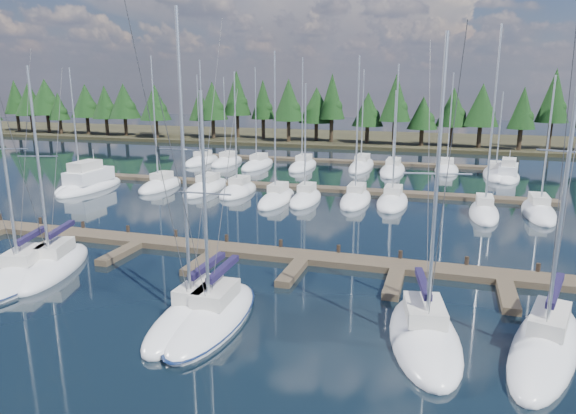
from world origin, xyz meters
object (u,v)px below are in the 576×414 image
(motor_yacht_right, at_px, (508,175))
(front_sailboat_2, at_px, (54,266))
(front_sailboat_6, at_px, (545,345))
(motor_yacht_left, at_px, (90,184))
(main_dock, at_px, (217,251))
(front_sailboat_1, at_px, (24,274))
(front_sailboat_4, at_px, (213,317))
(front_sailboat_3, at_px, (196,313))
(front_sailboat_5, at_px, (424,336))

(motor_yacht_right, bearing_deg, front_sailboat_2, -125.76)
(front_sailboat_6, relative_size, motor_yacht_left, 1.54)
(motor_yacht_right, bearing_deg, main_dock, -121.21)
(front_sailboat_1, bearing_deg, front_sailboat_4, -8.37)
(front_sailboat_3, relative_size, front_sailboat_4, 1.29)
(front_sailboat_6, height_order, motor_yacht_left, front_sailboat_6)
(motor_yacht_right, bearing_deg, front_sailboat_1, -125.39)
(motor_yacht_left, bearing_deg, front_sailboat_2, -56.88)
(front_sailboat_4, bearing_deg, front_sailboat_2, 164.00)
(front_sailboat_5, bearing_deg, front_sailboat_2, 173.51)
(main_dock, distance_m, motor_yacht_left, 27.55)
(main_dock, relative_size, front_sailboat_1, 3.13)
(front_sailboat_1, distance_m, motor_yacht_right, 52.97)
(motor_yacht_right, bearing_deg, front_sailboat_3, -112.42)
(front_sailboat_2, xyz_separation_m, motor_yacht_left, (-14.20, 21.76, 0.26))
(front_sailboat_6, xyz_separation_m, motor_yacht_right, (2.69, 43.38, 0.16))
(front_sailboat_2, distance_m, motor_yacht_right, 51.22)
(front_sailboat_1, distance_m, front_sailboat_3, 12.26)
(front_sailboat_4, bearing_deg, motor_yacht_left, 136.41)
(main_dock, height_order, motor_yacht_right, motor_yacht_right)
(front_sailboat_3, distance_m, motor_yacht_right, 48.63)
(front_sailboat_1, height_order, motor_yacht_left, front_sailboat_1)
(front_sailboat_2, height_order, front_sailboat_3, front_sailboat_3)
(front_sailboat_1, xyz_separation_m, front_sailboat_5, (22.97, -0.91, 0.00))
(main_dock, height_order, front_sailboat_5, front_sailboat_5)
(main_dock, bearing_deg, front_sailboat_5, -30.84)
(front_sailboat_4, bearing_deg, front_sailboat_3, 170.97)
(front_sailboat_2, distance_m, front_sailboat_5, 22.36)
(front_sailboat_2, height_order, front_sailboat_5, front_sailboat_5)
(front_sailboat_3, bearing_deg, main_dock, 108.70)
(front_sailboat_2, xyz_separation_m, motor_yacht_right, (29.93, 41.56, 0.17))
(main_dock, xyz_separation_m, motor_yacht_right, (21.66, 35.76, 0.26))
(front_sailboat_5, bearing_deg, front_sailboat_4, -174.01)
(main_dock, height_order, motor_yacht_left, motor_yacht_left)
(front_sailboat_3, distance_m, motor_yacht_left, 35.87)
(front_sailboat_2, relative_size, front_sailboat_5, 0.93)
(main_dock, xyz_separation_m, front_sailboat_2, (-8.26, -5.80, 0.08))
(motor_yacht_left, xyz_separation_m, motor_yacht_right, (44.12, 19.81, -0.09))
(main_dock, bearing_deg, front_sailboat_3, -71.30)
(front_sailboat_1, height_order, front_sailboat_4, front_sailboat_1)
(front_sailboat_4, relative_size, motor_yacht_right, 1.38)
(front_sailboat_3, relative_size, motor_yacht_left, 1.48)
(front_sailboat_3, bearing_deg, front_sailboat_6, 5.66)
(front_sailboat_1, relative_size, motor_yacht_left, 1.37)
(front_sailboat_2, distance_m, motor_yacht_left, 25.98)
(front_sailboat_3, bearing_deg, front_sailboat_5, 4.58)
(front_sailboat_1, xyz_separation_m, front_sailboat_2, (0.76, 1.62, 0.01))
(front_sailboat_4, distance_m, front_sailboat_6, 14.94)
(front_sailboat_1, bearing_deg, front_sailboat_2, 65.02)
(front_sailboat_4, xyz_separation_m, front_sailboat_5, (9.82, 1.03, 0.02))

